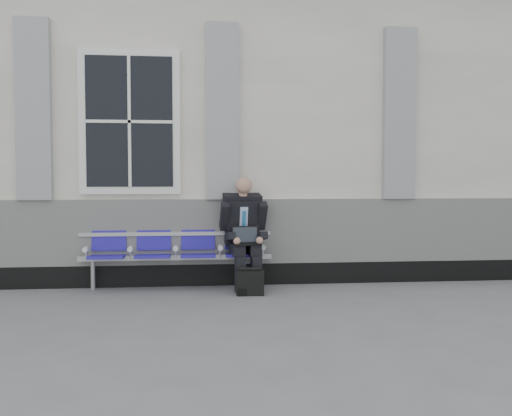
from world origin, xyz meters
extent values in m
plane|color=slate|center=(0.00, 0.00, 0.00)|extent=(70.00, 70.00, 0.00)
cube|color=white|center=(0.00, 3.50, 2.10)|extent=(14.00, 4.00, 4.20)
cube|color=#97999C|center=(0.00, 3.50, 4.32)|extent=(14.40, 4.40, 0.24)
cube|color=black|center=(0.00, 1.47, 0.15)|extent=(14.00, 0.10, 0.30)
cube|color=silver|center=(0.00, 1.46, 0.75)|extent=(14.00, 0.08, 0.90)
cube|color=#97999C|center=(-0.90, 1.44, 2.40)|extent=(0.45, 0.14, 2.40)
cube|color=#97999C|center=(1.60, 1.44, 2.40)|extent=(0.45, 0.14, 2.40)
cube|color=#97999C|center=(4.10, 1.44, 2.40)|extent=(0.45, 0.14, 2.40)
cube|color=white|center=(0.35, 1.46, 2.25)|extent=(1.35, 0.10, 1.95)
cube|color=black|center=(0.35, 1.41, 2.25)|extent=(1.15, 0.02, 1.75)
cube|color=#9EA0A3|center=(0.96, 1.30, 0.42)|extent=(2.60, 0.07, 0.07)
cube|color=#9EA0A3|center=(0.96, 1.42, 0.73)|extent=(2.60, 0.05, 0.05)
cylinder|color=#9EA0A3|center=(-0.14, 1.30, 0.20)|extent=(0.06, 0.06, 0.39)
cylinder|color=#9EA0A3|center=(2.06, 1.30, 0.20)|extent=(0.06, 0.06, 0.39)
cube|color=#1F149F|center=(0.06, 1.22, 0.45)|extent=(0.46, 0.42, 0.07)
cube|color=#1F149F|center=(0.06, 1.43, 0.71)|extent=(0.46, 0.10, 0.40)
cube|color=#1F149F|center=(0.66, 1.22, 0.45)|extent=(0.46, 0.42, 0.07)
cube|color=#1F149F|center=(0.66, 1.43, 0.71)|extent=(0.46, 0.10, 0.40)
cube|color=#1F149F|center=(1.26, 1.22, 0.45)|extent=(0.46, 0.42, 0.07)
cube|color=#1F149F|center=(1.26, 1.43, 0.71)|extent=(0.46, 0.10, 0.40)
cube|color=#1F149F|center=(1.86, 1.22, 0.45)|extent=(0.46, 0.42, 0.07)
cube|color=#1F149F|center=(1.86, 1.43, 0.71)|extent=(0.46, 0.10, 0.40)
cylinder|color=white|center=(-0.22, 1.25, 0.55)|extent=(0.07, 0.12, 0.07)
cylinder|color=white|center=(0.36, 1.25, 0.55)|extent=(0.07, 0.12, 0.07)
cylinder|color=white|center=(0.96, 1.25, 0.55)|extent=(0.07, 0.12, 0.07)
cylinder|color=white|center=(1.56, 1.25, 0.55)|extent=(0.07, 0.12, 0.07)
cylinder|color=white|center=(2.14, 1.25, 0.55)|extent=(0.07, 0.12, 0.07)
cube|color=black|center=(1.81, 0.80, 0.05)|extent=(0.15, 0.29, 0.10)
cube|color=black|center=(2.02, 0.82, 0.05)|extent=(0.15, 0.29, 0.10)
cube|color=black|center=(1.80, 0.87, 0.25)|extent=(0.14, 0.15, 0.47)
cube|color=black|center=(2.01, 0.89, 0.25)|extent=(0.14, 0.15, 0.47)
cube|color=black|center=(1.77, 1.10, 0.54)|extent=(0.20, 0.49, 0.15)
cube|color=black|center=(1.99, 1.12, 0.54)|extent=(0.20, 0.49, 0.15)
cube|color=black|center=(1.86, 1.32, 0.90)|extent=(0.48, 0.41, 0.67)
cube|color=#B6C2EF|center=(1.87, 1.19, 0.92)|extent=(0.12, 0.11, 0.38)
cube|color=#246EAB|center=(1.87, 1.18, 0.90)|extent=(0.06, 0.09, 0.32)
cube|color=black|center=(1.86, 1.29, 1.21)|extent=(0.53, 0.30, 0.15)
cylinder|color=tan|center=(1.87, 1.24, 1.29)|extent=(0.12, 0.12, 0.11)
sphere|color=tan|center=(1.87, 1.17, 1.40)|extent=(0.22, 0.22, 0.22)
cube|color=black|center=(1.61, 1.19, 0.98)|extent=(0.14, 0.31, 0.40)
cube|color=black|center=(2.12, 1.24, 0.98)|extent=(0.14, 0.31, 0.40)
cube|color=black|center=(1.68, 1.00, 0.73)|extent=(0.13, 0.34, 0.15)
cube|color=black|center=(2.10, 1.05, 0.73)|extent=(0.13, 0.34, 0.15)
sphere|color=tan|center=(1.76, 0.86, 0.68)|extent=(0.10, 0.10, 0.10)
sphere|color=tan|center=(2.05, 0.89, 0.68)|extent=(0.10, 0.10, 0.10)
cube|color=black|center=(1.90, 0.96, 0.63)|extent=(0.38, 0.28, 0.02)
cube|color=black|center=(1.88, 1.08, 0.74)|extent=(0.36, 0.13, 0.23)
cube|color=black|center=(1.88, 1.08, 0.74)|extent=(0.33, 0.11, 0.19)
cube|color=black|center=(1.92, 0.74, 0.16)|extent=(0.36, 0.18, 0.31)
cylinder|color=black|center=(1.92, 0.74, 0.33)|extent=(0.28, 0.08, 0.06)
camera|label=1|loc=(1.26, -6.42, 1.49)|focal=40.00mm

